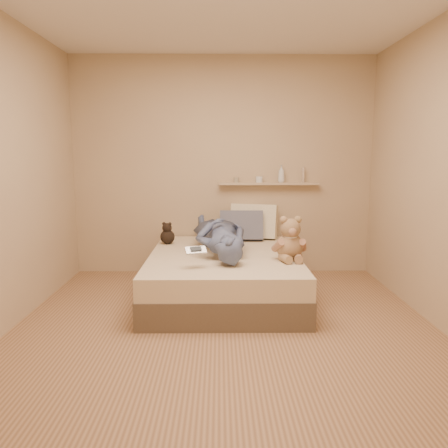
{
  "coord_description": "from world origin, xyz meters",
  "views": [
    {
      "loc": [
        -0.04,
        -3.41,
        1.46
      ],
      "look_at": [
        0.0,
        0.65,
        0.8
      ],
      "focal_mm": 35.0,
      "sensor_mm": 36.0,
      "label": 1
    }
  ],
  "objects_px": {
    "game_console": "(196,250)",
    "dark_plush": "(167,235)",
    "bed": "(224,275)",
    "wall_shelf": "(269,184)",
    "person": "(219,234)",
    "pillow_grey": "(241,226)",
    "pillow_cream": "(254,222)",
    "teddy_bear": "(290,242)"
  },
  "relations": [
    {
      "from": "game_console",
      "to": "dark_plush",
      "type": "height_order",
      "value": "dark_plush"
    },
    {
      "from": "bed",
      "to": "game_console",
      "type": "bearing_deg",
      "value": -113.65
    },
    {
      "from": "dark_plush",
      "to": "wall_shelf",
      "type": "xyz_separation_m",
      "value": [
        1.18,
        0.42,
        0.54
      ]
    },
    {
      "from": "person",
      "to": "wall_shelf",
      "type": "height_order",
      "value": "wall_shelf"
    },
    {
      "from": "pillow_grey",
      "to": "wall_shelf",
      "type": "relative_size",
      "value": 0.42
    },
    {
      "from": "dark_plush",
      "to": "pillow_cream",
      "type": "relative_size",
      "value": 0.45
    },
    {
      "from": "bed",
      "to": "game_console",
      "type": "relative_size",
      "value": 9.52
    },
    {
      "from": "teddy_bear",
      "to": "person",
      "type": "relative_size",
      "value": 0.29
    },
    {
      "from": "game_console",
      "to": "wall_shelf",
      "type": "bearing_deg",
      "value": 61.62
    },
    {
      "from": "pillow_cream",
      "to": "person",
      "type": "distance_m",
      "value": 0.82
    },
    {
      "from": "teddy_bear",
      "to": "game_console",
      "type": "bearing_deg",
      "value": -161.7
    },
    {
      "from": "game_console",
      "to": "pillow_grey",
      "type": "distance_m",
      "value": 1.35
    },
    {
      "from": "person",
      "to": "game_console",
      "type": "bearing_deg",
      "value": 66.16
    },
    {
      "from": "pillow_cream",
      "to": "person",
      "type": "bearing_deg",
      "value": -120.52
    },
    {
      "from": "bed",
      "to": "person",
      "type": "distance_m",
      "value": 0.43
    },
    {
      "from": "person",
      "to": "pillow_grey",
      "type": "bearing_deg",
      "value": -121.91
    },
    {
      "from": "teddy_bear",
      "to": "person",
      "type": "height_order",
      "value": "teddy_bear"
    },
    {
      "from": "game_console",
      "to": "teddy_bear",
      "type": "relative_size",
      "value": 0.46
    },
    {
      "from": "person",
      "to": "bed",
      "type": "bearing_deg",
      "value": 101.59
    },
    {
      "from": "bed",
      "to": "wall_shelf",
      "type": "height_order",
      "value": "wall_shelf"
    },
    {
      "from": "game_console",
      "to": "dark_plush",
      "type": "bearing_deg",
      "value": 109.56
    },
    {
      "from": "bed",
      "to": "game_console",
      "type": "xyz_separation_m",
      "value": [
        -0.25,
        -0.58,
        0.39
      ]
    },
    {
      "from": "teddy_bear",
      "to": "pillow_cream",
      "type": "bearing_deg",
      "value": 103.0
    },
    {
      "from": "bed",
      "to": "teddy_bear",
      "type": "distance_m",
      "value": 0.8
    },
    {
      "from": "dark_plush",
      "to": "wall_shelf",
      "type": "height_order",
      "value": "wall_shelf"
    },
    {
      "from": "bed",
      "to": "dark_plush",
      "type": "height_order",
      "value": "dark_plush"
    },
    {
      "from": "pillow_cream",
      "to": "bed",
      "type": "bearing_deg",
      "value": -114.08
    },
    {
      "from": "wall_shelf",
      "to": "teddy_bear",
      "type": "bearing_deg",
      "value": -86.26
    },
    {
      "from": "game_console",
      "to": "person",
      "type": "xyz_separation_m",
      "value": [
        0.21,
        0.7,
        0.01
      ]
    },
    {
      "from": "pillow_cream",
      "to": "pillow_grey",
      "type": "height_order",
      "value": "pillow_cream"
    },
    {
      "from": "game_console",
      "to": "teddy_bear",
      "type": "xyz_separation_m",
      "value": [
        0.88,
        0.29,
        0.01
      ]
    },
    {
      "from": "person",
      "to": "wall_shelf",
      "type": "bearing_deg",
      "value": -134.51
    },
    {
      "from": "pillow_cream",
      "to": "wall_shelf",
      "type": "xyz_separation_m",
      "value": [
        0.18,
        0.08,
        0.45
      ]
    },
    {
      "from": "bed",
      "to": "pillow_cream",
      "type": "relative_size",
      "value": 3.45
    },
    {
      "from": "bed",
      "to": "teddy_bear",
      "type": "height_order",
      "value": "teddy_bear"
    },
    {
      "from": "dark_plush",
      "to": "pillow_grey",
      "type": "height_order",
      "value": "pillow_grey"
    },
    {
      "from": "game_console",
      "to": "wall_shelf",
      "type": "relative_size",
      "value": 0.17
    },
    {
      "from": "dark_plush",
      "to": "person",
      "type": "xyz_separation_m",
      "value": [
        0.59,
        -0.36,
        0.07
      ]
    },
    {
      "from": "bed",
      "to": "person",
      "type": "height_order",
      "value": "person"
    },
    {
      "from": "game_console",
      "to": "pillow_cream",
      "type": "distance_m",
      "value": 1.54
    },
    {
      "from": "dark_plush",
      "to": "pillow_cream",
      "type": "xyz_separation_m",
      "value": [
        1.0,
        0.35,
        0.09
      ]
    },
    {
      "from": "bed",
      "to": "dark_plush",
      "type": "distance_m",
      "value": 0.86
    }
  ]
}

